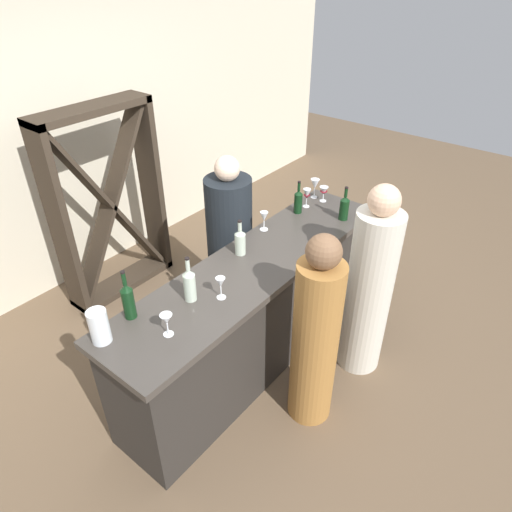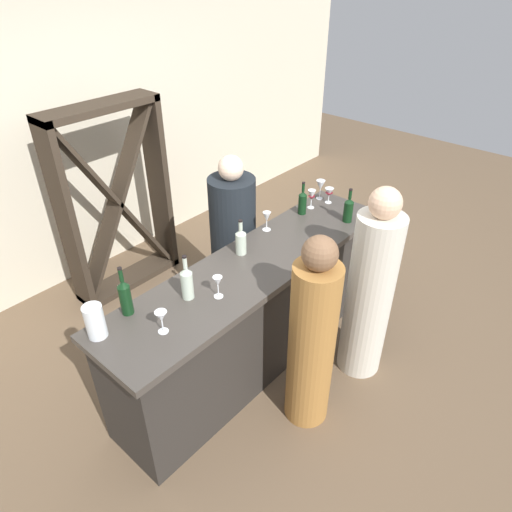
{
  "view_description": "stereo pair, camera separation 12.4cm",
  "coord_description": "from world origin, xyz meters",
  "px_view_note": "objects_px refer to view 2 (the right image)",
  "views": [
    {
      "loc": [
        -2.1,
        -1.68,
        2.8
      ],
      "look_at": [
        0.0,
        0.0,
        1.0
      ],
      "focal_mm": 32.28,
      "sensor_mm": 36.0,
      "label": 1
    },
    {
      "loc": [
        -2.02,
        -1.77,
        2.8
      ],
      "look_at": [
        0.0,
        0.0,
        1.0
      ],
      "focal_mm": 32.28,
      "sensor_mm": 36.0,
      "label": 2
    }
  ],
  "objects_px": {
    "wine_bottle_center_clear_pale": "(241,241)",
    "person_center_guest": "(370,293)",
    "wine_bottle_leftmost_dark_green": "(125,296)",
    "wine_bottle_second_right_dark_green": "(302,202)",
    "wine_bottle_rightmost_dark_green": "(348,209)",
    "wine_glass_far_center": "(321,186)",
    "wine_rack": "(116,202)",
    "wine_glass_near_right": "(329,193)",
    "wine_glass_near_center": "(161,317)",
    "wine_glass_far_left": "(312,196)",
    "wine_glass_far_right": "(267,218)",
    "water_pitcher": "(95,321)",
    "person_left_guest": "(312,341)",
    "wine_glass_near_left": "(218,282)",
    "wine_bottle_second_left_clear_pale": "(187,282)",
    "person_right_guest": "(233,246)"
  },
  "relations": [
    {
      "from": "wine_bottle_leftmost_dark_green",
      "to": "wine_bottle_second_right_dark_green",
      "type": "height_order",
      "value": "wine_bottle_leftmost_dark_green"
    },
    {
      "from": "wine_bottle_leftmost_dark_green",
      "to": "person_right_guest",
      "type": "height_order",
      "value": "person_right_guest"
    },
    {
      "from": "wine_glass_near_center",
      "to": "person_left_guest",
      "type": "height_order",
      "value": "person_left_guest"
    },
    {
      "from": "wine_bottle_center_clear_pale",
      "to": "person_center_guest",
      "type": "distance_m",
      "value": 1.01
    },
    {
      "from": "wine_bottle_leftmost_dark_green",
      "to": "person_left_guest",
      "type": "relative_size",
      "value": 0.23
    },
    {
      "from": "wine_bottle_second_right_dark_green",
      "to": "water_pitcher",
      "type": "distance_m",
      "value": 1.96
    },
    {
      "from": "wine_rack",
      "to": "wine_glass_near_right",
      "type": "xyz_separation_m",
      "value": [
        1.16,
        -1.52,
        0.16
      ]
    },
    {
      "from": "wine_glass_far_center",
      "to": "wine_glass_far_right",
      "type": "distance_m",
      "value": 0.73
    },
    {
      "from": "wine_bottle_second_left_clear_pale",
      "to": "wine_glass_far_center",
      "type": "xyz_separation_m",
      "value": [
        1.71,
        0.17,
        0.01
      ]
    },
    {
      "from": "wine_glass_near_center",
      "to": "person_center_guest",
      "type": "distance_m",
      "value": 1.55
    },
    {
      "from": "person_left_guest",
      "to": "wine_bottle_second_left_clear_pale",
      "type": "bearing_deg",
      "value": 37.9
    },
    {
      "from": "wine_glass_near_center",
      "to": "person_right_guest",
      "type": "distance_m",
      "value": 1.44
    },
    {
      "from": "person_right_guest",
      "to": "person_center_guest",
      "type": "bearing_deg",
      "value": -3.15
    },
    {
      "from": "wine_glass_far_center",
      "to": "wine_glass_near_right",
      "type": "bearing_deg",
      "value": -97.21
    },
    {
      "from": "wine_glass_near_right",
      "to": "person_left_guest",
      "type": "xyz_separation_m",
      "value": [
        -1.27,
        -0.75,
        -0.35
      ]
    },
    {
      "from": "wine_rack",
      "to": "wine_glass_far_left",
      "type": "relative_size",
      "value": 10.73
    },
    {
      "from": "wine_glass_near_center",
      "to": "water_pitcher",
      "type": "relative_size",
      "value": 0.7
    },
    {
      "from": "wine_glass_near_left",
      "to": "wine_glass_far_left",
      "type": "relative_size",
      "value": 0.94
    },
    {
      "from": "person_center_guest",
      "to": "wine_bottle_leftmost_dark_green",
      "type": "bearing_deg",
      "value": 75.88
    },
    {
      "from": "wine_glass_near_left",
      "to": "wine_bottle_leftmost_dark_green",
      "type": "bearing_deg",
      "value": 147.29
    },
    {
      "from": "wine_bottle_center_clear_pale",
      "to": "wine_glass_near_left",
      "type": "height_order",
      "value": "wine_bottle_center_clear_pale"
    },
    {
      "from": "person_center_guest",
      "to": "person_left_guest",
      "type": "bearing_deg",
      "value": 104.2
    },
    {
      "from": "wine_bottle_rightmost_dark_green",
      "to": "wine_glass_far_center",
      "type": "distance_m",
      "value": 0.44
    },
    {
      "from": "person_left_guest",
      "to": "wine_bottle_second_right_dark_green",
      "type": "bearing_deg",
      "value": -43.55
    },
    {
      "from": "wine_glass_near_center",
      "to": "person_left_guest",
      "type": "xyz_separation_m",
      "value": [
        0.73,
        -0.56,
        -0.37
      ]
    },
    {
      "from": "wine_rack",
      "to": "wine_glass_near_right",
      "type": "height_order",
      "value": "wine_rack"
    },
    {
      "from": "wine_bottle_rightmost_dark_green",
      "to": "wine_glass_far_left",
      "type": "distance_m",
      "value": 0.36
    },
    {
      "from": "wine_glass_far_left",
      "to": "water_pitcher",
      "type": "distance_m",
      "value": 2.09
    },
    {
      "from": "wine_bottle_rightmost_dark_green",
      "to": "water_pitcher",
      "type": "relative_size",
      "value": 1.36
    },
    {
      "from": "wine_bottle_center_clear_pale",
      "to": "wine_glass_far_center",
      "type": "distance_m",
      "value": 1.11
    },
    {
      "from": "wine_bottle_leftmost_dark_green",
      "to": "wine_glass_far_left",
      "type": "distance_m",
      "value": 1.86
    },
    {
      "from": "wine_rack",
      "to": "wine_bottle_second_right_dark_green",
      "type": "bearing_deg",
      "value": -60.0
    },
    {
      "from": "wine_bottle_rightmost_dark_green",
      "to": "wine_glass_far_left",
      "type": "height_order",
      "value": "wine_bottle_rightmost_dark_green"
    },
    {
      "from": "wine_glass_near_right",
      "to": "wine_glass_far_left",
      "type": "relative_size",
      "value": 0.83
    },
    {
      "from": "wine_bottle_rightmost_dark_green",
      "to": "wine_glass_near_left",
      "type": "height_order",
      "value": "wine_bottle_rightmost_dark_green"
    },
    {
      "from": "wine_glass_far_right",
      "to": "person_center_guest",
      "type": "distance_m",
      "value": 0.96
    },
    {
      "from": "wine_bottle_rightmost_dark_green",
      "to": "wine_glass_far_left",
      "type": "xyz_separation_m",
      "value": [
        -0.0,
        0.36,
        0.0
      ]
    },
    {
      "from": "water_pitcher",
      "to": "person_center_guest",
      "type": "distance_m",
      "value": 1.89
    },
    {
      "from": "wine_bottle_second_left_clear_pale",
      "to": "person_right_guest",
      "type": "distance_m",
      "value": 1.12
    },
    {
      "from": "wine_glass_near_center",
      "to": "wine_bottle_rightmost_dark_green",
      "type": "bearing_deg",
      "value": -3.33
    },
    {
      "from": "wine_bottle_center_clear_pale",
      "to": "wine_rack",
      "type": "bearing_deg",
      "value": 92.43
    },
    {
      "from": "person_left_guest",
      "to": "wine_glass_near_right",
      "type": "bearing_deg",
      "value": -53.08
    },
    {
      "from": "wine_rack",
      "to": "wine_bottle_rightmost_dark_green",
      "type": "bearing_deg",
      "value": -61.67
    },
    {
      "from": "wine_rack",
      "to": "wine_glass_near_center",
      "type": "bearing_deg",
      "value": -116.2
    },
    {
      "from": "wine_bottle_second_left_clear_pale",
      "to": "person_right_guest",
      "type": "bearing_deg",
      "value": 28.14
    },
    {
      "from": "wine_glass_far_center",
      "to": "water_pitcher",
      "type": "distance_m",
      "value": 2.28
    },
    {
      "from": "wine_glass_far_left",
      "to": "wine_glass_far_right",
      "type": "xyz_separation_m",
      "value": [
        -0.54,
        0.05,
        -0.0
      ]
    },
    {
      "from": "wine_bottle_second_right_dark_green",
      "to": "wine_glass_near_left",
      "type": "height_order",
      "value": "wine_bottle_second_right_dark_green"
    },
    {
      "from": "person_left_guest",
      "to": "person_center_guest",
      "type": "relative_size",
      "value": 0.95
    },
    {
      "from": "wine_bottle_leftmost_dark_green",
      "to": "wine_glass_near_center",
      "type": "distance_m",
      "value": 0.3
    }
  ]
}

